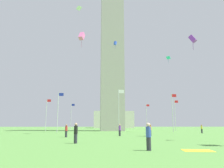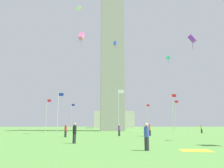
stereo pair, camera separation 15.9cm
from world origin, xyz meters
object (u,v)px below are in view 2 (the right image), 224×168
(flagpole_sw, at_px, (58,110))
(flagpole_w, at_px, (119,109))
(flagpole_n, at_px, (175,114))
(kite_purple_box, at_px, (192,39))
(person_yellow_shirt, at_px, (202,129))
(person_blue_shirt, at_px, (147,137))
(kite_white_diamond, at_px, (79,8))
(person_orange_shirt, at_px, (150,130))
(flagpole_ne, at_px, (147,116))
(flagpole_se, at_px, (71,115))
(flagpole_s, at_px, (47,113))
(kite_cyan_diamond, at_px, (168,58))
(kite_blue_box, at_px, (115,43))
(flagpole_nw, at_px, (173,111))
(obelisk_monument, at_px, (112,31))
(person_black_shirt, at_px, (74,133))
(person_purple_shirt, at_px, (119,130))
(picnic_blanket_near_first_person, at_px, (196,151))
(flagpole_e, at_px, (109,116))
(kite_pink_box, at_px, (81,36))
(person_red_shirt, at_px, (66,131))

(flagpole_sw, distance_m, flagpole_w, 13.26)
(flagpole_n, height_order, kite_purple_box, kite_purple_box)
(flagpole_sw, height_order, person_yellow_shirt, flagpole_sw)
(person_blue_shirt, height_order, kite_white_diamond, kite_white_diamond)
(person_orange_shirt, relative_size, kite_white_diamond, 0.89)
(person_orange_shirt, xyz_separation_m, kite_purple_box, (5.73, -3.33, 12.80))
(person_yellow_shirt, bearing_deg, flagpole_n, -19.45)
(person_orange_shirt, distance_m, person_yellow_shirt, 14.96)
(flagpole_ne, xyz_separation_m, flagpole_w, (-12.25, -29.58, 0.00))
(flagpole_se, distance_m, flagpole_s, 13.26)
(person_blue_shirt, xyz_separation_m, kite_cyan_diamond, (14.42, 36.75, 17.03))
(flagpole_s, height_order, kite_blue_box, kite_blue_box)
(flagpole_nw, height_order, person_blue_shirt, flagpole_nw)
(flagpole_w, bearing_deg, kite_cyan_diamond, 34.71)
(person_orange_shirt, relative_size, kite_cyan_diamond, 1.04)
(obelisk_monument, bearing_deg, flagpole_sw, -134.86)
(person_black_shirt, relative_size, kite_cyan_diamond, 1.08)
(flagpole_n, bearing_deg, person_purple_shirt, -124.00)
(kite_cyan_diamond, bearing_deg, picnic_blanket_near_first_person, -107.19)
(flagpole_s, height_order, flagpole_w, same)
(kite_purple_box, bearing_deg, flagpole_e, 101.05)
(flagpole_se, distance_m, person_purple_shirt, 41.10)
(flagpole_n, distance_m, flagpole_se, 32.02)
(flagpole_ne, xyz_separation_m, person_purple_shirt, (-13.20, -39.34, -3.73))
(flagpole_ne, xyz_separation_m, kite_white_diamond, (-21.06, -21.90, 24.85))
(person_orange_shirt, height_order, kite_white_diamond, kite_white_diamond)
(flagpole_nw, relative_size, kite_cyan_diamond, 5.20)
(flagpole_n, height_order, person_yellow_shirt, flagpole_n)
(flagpole_w, height_order, kite_cyan_diamond, kite_cyan_diamond)
(flagpole_nw, distance_m, kite_cyan_diamond, 13.98)
(person_orange_shirt, distance_m, person_purple_shirt, 4.50)
(kite_blue_box, bearing_deg, flagpole_e, 90.12)
(flagpole_w, bearing_deg, kite_blue_box, 89.61)
(person_purple_shirt, bearing_deg, kite_pink_box, 46.84)
(person_blue_shirt, bearing_deg, person_red_shirt, 43.68)
(person_orange_shirt, bearing_deg, picnic_blanket_near_first_person, -177.44)
(person_red_shirt, xyz_separation_m, kite_pink_box, (0.97, 9.03, 16.79))
(flagpole_n, height_order, flagpole_s, same)
(kite_cyan_diamond, xyz_separation_m, kite_blue_box, (-13.28, -0.97, 3.12))
(person_yellow_shirt, distance_m, kite_purple_box, 18.78)
(flagpole_s, relative_size, person_orange_shirt, 4.98)
(person_orange_shirt, height_order, person_purple_shirt, person_purple_shirt)
(flagpole_e, distance_m, person_purple_shirt, 44.58)
(person_blue_shirt, bearing_deg, flagpole_nw, -3.53)
(flagpole_nw, distance_m, person_black_shirt, 32.82)
(flagpole_e, xyz_separation_m, person_blue_shirt, (-1.08, -62.17, -3.73))
(flagpole_nw, xyz_separation_m, person_blue_shirt, (-13.33, -32.59, -3.73))
(kite_purple_box, bearing_deg, kite_cyan_diamond, 79.56)
(flagpole_e, bearing_deg, person_red_shirt, -99.82)
(flagpole_s, xyz_separation_m, person_red_shirt, (9.19, -29.68, -3.76))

